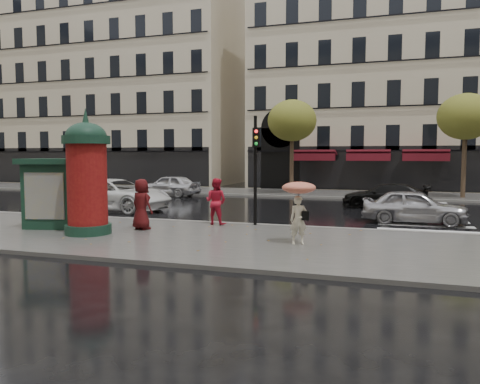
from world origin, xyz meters
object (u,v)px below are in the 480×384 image
(morris_column, at_px, (87,174))
(traffic_light, at_px, (255,159))
(car_silver, at_px, (414,206))
(car_far_silver, at_px, (169,186))
(woman_red, at_px, (216,201))
(car_black, at_px, (385,196))
(car_white, at_px, (116,195))
(man_burgundy, at_px, (142,204))
(woman_umbrella, at_px, (299,202))
(newsstand, at_px, (54,192))

(morris_column, bearing_deg, traffic_light, 37.15)
(car_silver, height_order, car_far_silver, car_far_silver)
(woman_red, bearing_deg, car_black, -115.40)
(car_white, xyz_separation_m, car_far_silver, (-1.19, 8.31, -0.07))
(man_burgundy, xyz_separation_m, morris_column, (-1.26, -1.40, 1.12))
(woman_red, xyz_separation_m, car_silver, (7.33, 3.47, -0.31))
(woman_umbrella, bearing_deg, woman_red, 141.70)
(traffic_light, height_order, car_silver, traffic_light)
(woman_umbrella, bearing_deg, man_burgundy, 170.01)
(car_white, relative_size, car_far_silver, 1.34)
(woman_red, bearing_deg, woman_umbrella, 150.08)
(car_white, bearing_deg, morris_column, -149.25)
(newsstand, bearing_deg, woman_umbrella, -3.31)
(man_burgundy, bearing_deg, newsstand, 27.11)
(man_burgundy, bearing_deg, traffic_light, -129.12)
(woman_umbrella, xyz_separation_m, newsstand, (-9.27, 0.54, 0.03))
(car_white, xyz_separation_m, car_black, (12.88, 5.49, -0.15))
(man_burgundy, relative_size, morris_column, 0.43)
(traffic_light, distance_m, car_black, 10.14)
(woman_umbrella, relative_size, car_white, 0.34)
(car_white, relative_size, car_black, 1.30)
(woman_umbrella, distance_m, traffic_light, 4.23)
(newsstand, bearing_deg, morris_column, -23.05)
(car_white, bearing_deg, car_silver, -85.89)
(man_burgundy, bearing_deg, car_far_silver, -48.63)
(woman_red, relative_size, man_burgundy, 0.98)
(woman_red, height_order, morris_column, morris_column)
(morris_column, distance_m, car_silver, 12.77)
(traffic_light, bearing_deg, woman_umbrella, -55.20)
(morris_column, bearing_deg, car_white, 115.94)
(newsstand, relative_size, car_black, 0.57)
(car_white, bearing_deg, woman_umbrella, -117.33)
(traffic_light, relative_size, newsstand, 1.63)
(car_silver, bearing_deg, car_white, 92.31)
(traffic_light, distance_m, car_silver, 6.91)
(woman_red, relative_size, car_black, 0.40)
(man_burgundy, bearing_deg, woman_umbrella, -171.43)
(woman_red, bearing_deg, man_burgundy, 51.10)
(traffic_light, distance_m, car_far_silver, 15.11)
(traffic_light, relative_size, car_far_silver, 0.97)
(morris_column, bearing_deg, car_far_silver, 106.71)
(traffic_light, height_order, car_white, traffic_light)
(car_black, bearing_deg, woman_red, -34.62)
(man_burgundy, bearing_deg, car_black, -108.01)
(traffic_light, relative_size, car_white, 0.72)
(morris_column, distance_m, car_white, 7.90)
(woman_umbrella, distance_m, morris_column, 7.21)
(woman_umbrella, xyz_separation_m, car_white, (-10.56, 6.64, -0.60))
(car_silver, height_order, car_black, car_silver)
(woman_red, relative_size, car_silver, 0.43)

